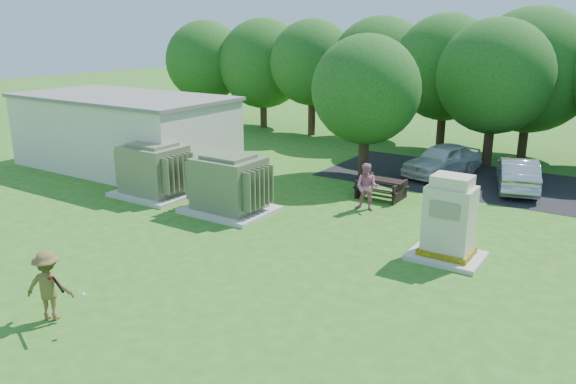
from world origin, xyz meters
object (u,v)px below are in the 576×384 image
Objects in this scene: generator_cabinet at (449,223)px; person_at_picnic at (367,187)px; transformer_left at (154,171)px; batter at (49,286)px; car_white at (442,160)px; car_silver_a at (517,174)px; picnic_table at (381,186)px; transformer_right at (229,185)px.

generator_cabinet is 1.42× the size of person_at_picnic.
transformer_left is 1.85× the size of batter.
batter is at bearing -82.21° from car_white.
transformer_left is 11.48m from generator_cabinet.
batter reaches higher than car_silver_a.
generator_cabinet is 1.38× the size of picnic_table.
person_at_picnic is at bearing -83.80° from picnic_table.
picnic_table is 1.09× the size of batter.
person_at_picnic is at bearing 39.47° from car_silver_a.
transformer_left reaches higher than car_silver_a.
generator_cabinet is at bearing -42.63° from person_at_picnic.
car_white is at bearing 109.33° from generator_cabinet.
person_at_picnic is at bearing 20.15° from transformer_left.
car_silver_a is (6.41, 16.62, -0.15)m from batter.
generator_cabinet is (11.48, 0.09, 0.09)m from transformer_left.
car_silver_a reaches higher than picnic_table.
person_at_picnic reaches higher than car_white.
transformer_left is 1.71× the size of picnic_table.
generator_cabinet is 0.59× the size of car_white.
transformer_left reaches higher than person_at_picnic.
person_at_picnic is 0.43× the size of car_silver_a.
batter is 17.55m from car_white.
batter is at bearing -57.54° from transformer_left.
transformer_left is 3.70m from transformer_right.
transformer_right is 11.59m from car_silver_a.
picnic_table is 1.71m from person_at_picnic.
transformer_left is 14.36m from car_silver_a.
car_white is (-3.17, 9.04, -0.36)m from generator_cabinet.
generator_cabinet is 0.60× the size of car_silver_a.
person_at_picnic reaches higher than picnic_table.
car_silver_a is (3.28, -0.65, -0.04)m from car_white.
transformer_left is at bearing 180.00° from transformer_right.
transformer_right is at bearing -130.27° from picnic_table.
transformer_left is 1.00× the size of transformer_right.
generator_cabinet is at bearing -47.75° from picnic_table.
person_at_picnic is 0.41× the size of car_white.
generator_cabinet reaches higher than transformer_right.
car_white is (3.13, 17.27, -0.10)m from batter.
batter reaches higher than car_white.
car_silver_a is at bearing -141.74° from batter.
person_at_picnic reaches higher than car_silver_a.
picnic_table is (3.79, 4.48, -0.50)m from transformer_right.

